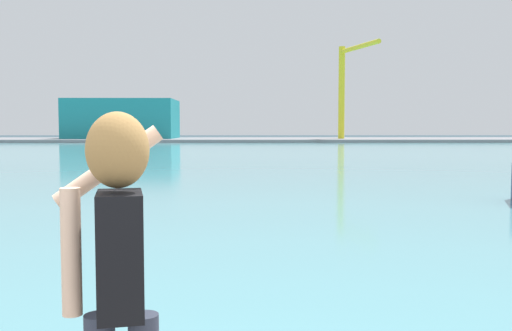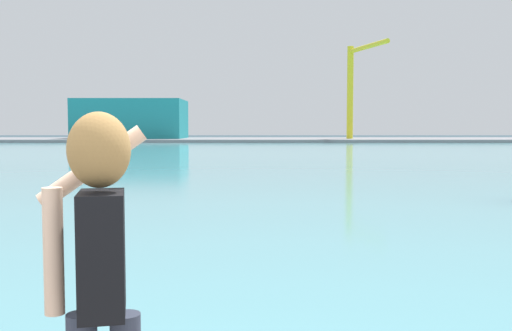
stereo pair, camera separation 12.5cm
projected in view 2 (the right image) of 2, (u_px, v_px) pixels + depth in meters
ground_plane at (252, 153)px, 52.10m from camera, size 220.00×220.00×0.00m
harbor_water at (252, 152)px, 54.10m from camera, size 140.00×100.00×0.02m
far_shore_dock at (254, 140)px, 94.00m from camera, size 140.00×20.00×0.46m
person_photographer at (100, 261)px, 2.61m from camera, size 0.53×0.54×1.74m
warehouse_left at (133, 119)px, 95.13m from camera, size 17.30×11.98×6.34m
port_crane at (356, 80)px, 89.40m from camera, size 4.13×11.90×14.57m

